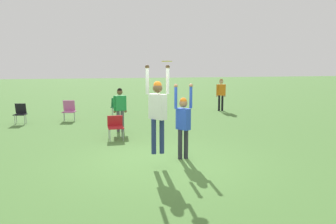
{
  "coord_description": "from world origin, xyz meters",
  "views": [
    {
      "loc": [
        -2.01,
        -8.12,
        2.53
      ],
      "look_at": [
        0.24,
        0.25,
        1.3
      ],
      "focal_mm": 35.0,
      "sensor_mm": 36.0,
      "label": 1
    }
  ],
  "objects_px": {
    "camping_chair_3": "(116,105)",
    "frisbee": "(167,61)",
    "camping_chair_0": "(115,125)",
    "person_spectator_near": "(120,106)",
    "person_jumping": "(158,107)",
    "person_defending": "(183,120)",
    "camping_chair_2": "(69,109)",
    "camping_chair_1": "(20,112)",
    "person_spectator_far": "(221,91)"
  },
  "relations": [
    {
      "from": "camping_chair_3",
      "to": "person_defending",
      "type": "bearing_deg",
      "value": 79.29
    },
    {
      "from": "frisbee",
      "to": "camping_chair_0",
      "type": "height_order",
      "value": "frisbee"
    },
    {
      "from": "person_defending",
      "to": "person_spectator_far",
      "type": "relative_size",
      "value": 1.13
    },
    {
      "from": "camping_chair_3",
      "to": "person_spectator_near",
      "type": "distance_m",
      "value": 4.47
    },
    {
      "from": "person_defending",
      "to": "camping_chair_2",
      "type": "xyz_separation_m",
      "value": [
        -3.19,
        7.41,
        -0.55
      ]
    },
    {
      "from": "camping_chair_1",
      "to": "frisbee",
      "type": "bearing_deg",
      "value": 135.93
    },
    {
      "from": "frisbee",
      "to": "camping_chair_3",
      "type": "bearing_deg",
      "value": 92.72
    },
    {
      "from": "person_spectator_far",
      "to": "camping_chair_1",
      "type": "bearing_deg",
      "value": -139.83
    },
    {
      "from": "camping_chair_0",
      "to": "person_spectator_far",
      "type": "distance_m",
      "value": 8.67
    },
    {
      "from": "camping_chair_0",
      "to": "person_spectator_near",
      "type": "distance_m",
      "value": 1.45
    },
    {
      "from": "camping_chair_2",
      "to": "camping_chair_3",
      "type": "bearing_deg",
      "value": -136.71
    },
    {
      "from": "person_jumping",
      "to": "frisbee",
      "type": "bearing_deg",
      "value": -73.24
    },
    {
      "from": "person_jumping",
      "to": "person_defending",
      "type": "distance_m",
      "value": 1.05
    },
    {
      "from": "camping_chair_0",
      "to": "person_jumping",
      "type": "bearing_deg",
      "value": 102.74
    },
    {
      "from": "person_defending",
      "to": "camping_chair_2",
      "type": "bearing_deg",
      "value": 172.71
    },
    {
      "from": "camping_chair_3",
      "to": "person_spectator_far",
      "type": "relative_size",
      "value": 0.49
    },
    {
      "from": "camping_chair_0",
      "to": "camping_chair_2",
      "type": "xyz_separation_m",
      "value": [
        -1.67,
        4.5,
        0.04
      ]
    },
    {
      "from": "person_defending",
      "to": "camping_chair_1",
      "type": "bearing_deg",
      "value": -173.98
    },
    {
      "from": "person_jumping",
      "to": "person_defending",
      "type": "relative_size",
      "value": 1.08
    },
    {
      "from": "camping_chair_2",
      "to": "person_defending",
      "type": "bearing_deg",
      "value": 127.9
    },
    {
      "from": "camping_chair_1",
      "to": "person_spectator_near",
      "type": "xyz_separation_m",
      "value": [
        4.02,
        -2.79,
        0.48
      ]
    },
    {
      "from": "person_spectator_near",
      "to": "person_defending",
      "type": "bearing_deg",
      "value": -84.17
    },
    {
      "from": "camping_chair_1",
      "to": "camping_chair_2",
      "type": "height_order",
      "value": "camping_chair_2"
    },
    {
      "from": "camping_chair_0",
      "to": "camping_chair_3",
      "type": "xyz_separation_m",
      "value": [
        0.62,
        5.75,
        0.01
      ]
    },
    {
      "from": "frisbee",
      "to": "camping_chair_2",
      "type": "relative_size",
      "value": 0.29
    },
    {
      "from": "person_jumping",
      "to": "person_spectator_near",
      "type": "bearing_deg",
      "value": -25.97
    },
    {
      "from": "camping_chair_3",
      "to": "frisbee",
      "type": "bearing_deg",
      "value": 76.05
    },
    {
      "from": "person_jumping",
      "to": "camping_chair_0",
      "type": "relative_size",
      "value": 2.74
    },
    {
      "from": "frisbee",
      "to": "camping_chair_2",
      "type": "xyz_separation_m",
      "value": [
        -2.7,
        7.53,
        -2.11
      ]
    },
    {
      "from": "camping_chair_1",
      "to": "person_spectator_far",
      "type": "relative_size",
      "value": 0.49
    },
    {
      "from": "person_defending",
      "to": "person_spectator_far",
      "type": "bearing_deg",
      "value": 119.42
    },
    {
      "from": "person_jumping",
      "to": "camping_chair_1",
      "type": "xyz_separation_m",
      "value": [
        -4.4,
        7.51,
        -0.99
      ]
    },
    {
      "from": "camping_chair_3",
      "to": "person_spectator_near",
      "type": "xyz_separation_m",
      "value": [
        -0.3,
        -4.43,
        0.5
      ]
    },
    {
      "from": "person_jumping",
      "to": "camping_chair_3",
      "type": "height_order",
      "value": "person_jumping"
    },
    {
      "from": "person_spectator_near",
      "to": "person_spectator_far",
      "type": "height_order",
      "value": "person_spectator_far"
    },
    {
      "from": "frisbee",
      "to": "camping_chair_1",
      "type": "distance_m",
      "value": 8.83
    },
    {
      "from": "camping_chair_0",
      "to": "person_spectator_far",
      "type": "relative_size",
      "value": 0.45
    },
    {
      "from": "frisbee",
      "to": "camping_chair_0",
      "type": "xyz_separation_m",
      "value": [
        -1.04,
        3.04,
        -2.15
      ]
    },
    {
      "from": "camping_chair_1",
      "to": "person_spectator_far",
      "type": "xyz_separation_m",
      "value": [
        10.19,
        1.59,
        0.58
      ]
    },
    {
      "from": "person_defending",
      "to": "frisbee",
      "type": "bearing_deg",
      "value": -106.47
    },
    {
      "from": "frisbee",
      "to": "camping_chair_0",
      "type": "relative_size",
      "value": 0.34
    },
    {
      "from": "camping_chair_0",
      "to": "person_spectator_near",
      "type": "relative_size",
      "value": 0.48
    },
    {
      "from": "camping_chair_0",
      "to": "camping_chair_1",
      "type": "bearing_deg",
      "value": -47.0
    },
    {
      "from": "camping_chair_1",
      "to": "camping_chair_3",
      "type": "distance_m",
      "value": 4.61
    },
    {
      "from": "frisbee",
      "to": "person_jumping",
      "type": "bearing_deg",
      "value": -132.65
    },
    {
      "from": "camping_chair_0",
      "to": "camping_chair_3",
      "type": "distance_m",
      "value": 5.78
    },
    {
      "from": "person_defending",
      "to": "camping_chair_2",
      "type": "height_order",
      "value": "person_defending"
    },
    {
      "from": "camping_chair_0",
      "to": "person_spectator_near",
      "type": "bearing_deg",
      "value": -102.69
    },
    {
      "from": "person_jumping",
      "to": "camping_chair_2",
      "type": "bearing_deg",
      "value": -13.89
    },
    {
      "from": "person_spectator_far",
      "to": "person_spectator_near",
      "type": "bearing_deg",
      "value": -113.33
    }
  ]
}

